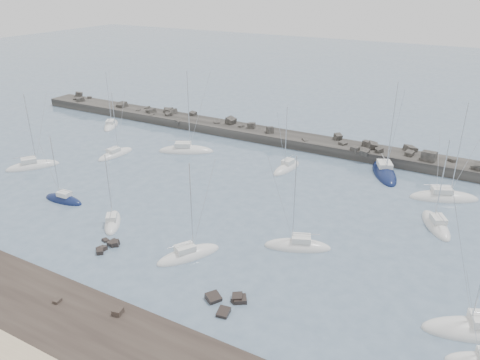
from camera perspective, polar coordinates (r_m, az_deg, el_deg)
name	(u,v)px	position (r m, az deg, el deg)	size (l,w,h in m)	color
ground	(175,225)	(64.22, -7.87, -5.43)	(400.00, 400.00, 0.00)	slate
rock_shelf	(41,321)	(51.68, -23.08, -15.51)	(140.00, 12.00, 1.99)	black
rock_cluster_near	(109,246)	(60.94, -15.69, -7.77)	(3.00, 3.61, 1.26)	black
rock_cluster_far	(228,303)	(49.92, -1.43, -14.75)	(4.52, 4.39, 1.36)	black
breakwater	(256,136)	(97.32, 1.98, 5.37)	(115.00, 7.24, 4.85)	#2C2A27
sailboat_0	(33,167)	(89.66, -23.95, 1.49)	(7.36, 8.81, 14.14)	silver
sailboat_1	(111,126)	(108.48, -15.44, 6.39)	(6.33, 8.30, 12.88)	silver
sailboat_2	(64,200)	(74.78, -20.70, -2.30)	(6.92, 2.54, 11.01)	#101B44
sailboat_3	(116,155)	(90.61, -14.93, 3.01)	(3.29, 8.24, 12.69)	silver
sailboat_4	(186,151)	(89.92, -6.61, 3.53)	(10.82, 7.72, 16.51)	silver
sailboat_5	(113,223)	(66.13, -15.27, -5.05)	(5.64, 6.54, 10.74)	silver
sailboat_6	(287,168)	(81.63, 5.70, 1.42)	(3.41, 7.88, 12.27)	silver
sailboat_7	(188,255)	(57.28, -6.31, -9.12)	(6.33, 8.31, 12.98)	silver
sailboat_8	(384,173)	(83.00, 17.18, 0.81)	(7.68, 11.28, 17.13)	#101B44
sailboat_9	(298,246)	(59.05, 7.04, -8.05)	(8.63, 5.58, 13.19)	silver
sailboat_10	(436,225)	(68.44, 22.75, -5.13)	(6.11, 8.46, 13.14)	silver
sailboat_11	(479,331)	(51.79, 27.08, -16.07)	(11.00, 7.07, 16.64)	silver
sailboat_14	(444,198)	(77.05, 23.58, -2.01)	(10.58, 6.97, 16.03)	silver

